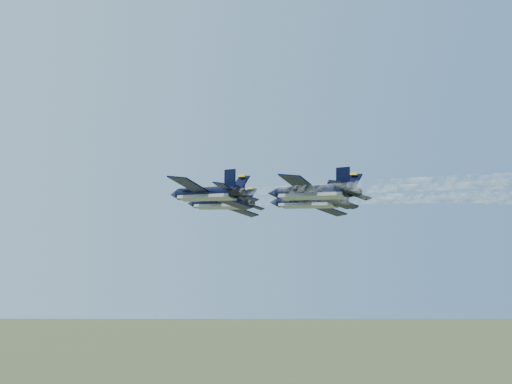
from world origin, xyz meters
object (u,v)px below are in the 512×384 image
jet_left (205,194)px  jet_slot (311,192)px  jet_lead (218,203)px  jet_right (307,202)px

jet_left → jet_slot: same height
jet_lead → jet_left: size_ratio=1.00×
jet_slot → jet_right: bearing=48.0°
jet_right → jet_slot: same height
jet_right → jet_slot: (-7.84, -13.01, 0.00)m
jet_left → jet_right: (19.65, 4.25, 0.00)m
jet_left → jet_right: 20.11m
jet_left → jet_slot: bearing=-47.5°
jet_lead → jet_slot: size_ratio=1.00×
jet_left → jet_lead: bearing=46.6°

